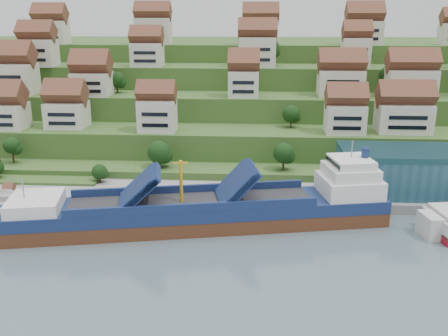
{
  "coord_description": "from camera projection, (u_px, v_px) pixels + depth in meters",
  "views": [
    {
      "loc": [
        1.96,
        -93.41,
        41.32
      ],
      "look_at": [
        -4.6,
        14.0,
        8.0
      ],
      "focal_mm": 40.0,
      "sensor_mm": 36.0,
      "label": 1
    }
  ],
  "objects": [
    {
      "name": "ground",
      "position": [
        242.0,
        226.0,
        101.4
      ],
      "size": [
        300.0,
        300.0,
        0.0
      ],
      "primitive_type": "plane",
      "color": "slate",
      "rests_on": "ground"
    },
    {
      "name": "quay",
      "position": [
        331.0,
        197.0,
        114.21
      ],
      "size": [
        180.0,
        14.0,
        2.2
      ],
      "primitive_type": "cube",
      "color": "gray",
      "rests_on": "ground"
    },
    {
      "name": "hillside",
      "position": [
        249.0,
        95.0,
        196.99
      ],
      "size": [
        260.0,
        128.0,
        31.0
      ],
      "color": "#2D4C1E",
      "rests_on": "ground"
    },
    {
      "name": "hillside_village",
      "position": [
        255.0,
        70.0,
        152.68
      ],
      "size": [
        156.03,
        61.67,
        28.96
      ],
      "color": "beige",
      "rests_on": "ground"
    },
    {
      "name": "hillside_trees",
      "position": [
        234.0,
        102.0,
        141.11
      ],
      "size": [
        146.44,
        62.07,
        30.74
      ],
      "color": "#183913",
      "rests_on": "ground"
    },
    {
      "name": "flagpole",
      "position": [
        328.0,
        180.0,
        107.85
      ],
      "size": [
        1.28,
        0.16,
        8.0
      ],
      "color": "gray",
      "rests_on": "quay"
    },
    {
      "name": "cargo_ship",
      "position": [
        211.0,
        211.0,
        100.92
      ],
      "size": [
        76.17,
        26.03,
        16.67
      ],
      "rotation": [
        0.0,
        0.0,
        0.19
      ],
      "color": "#532C19",
      "rests_on": "ground"
    }
  ]
}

